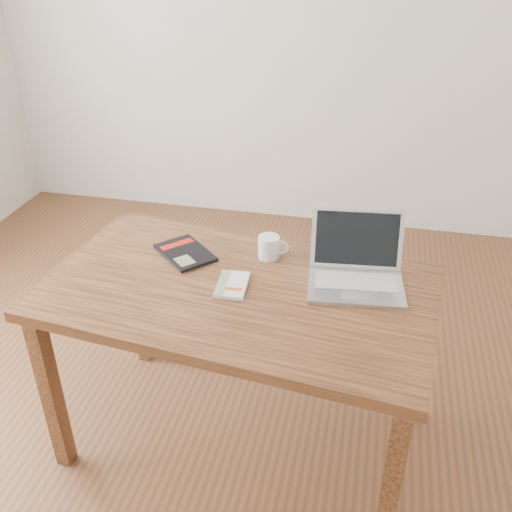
% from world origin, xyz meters
% --- Properties ---
extents(room, '(4.04, 4.04, 2.70)m').
position_xyz_m(room, '(-0.07, 0.00, 1.36)').
color(room, '#56331D').
rests_on(room, ground).
extents(desk, '(1.42, 0.92, 0.75)m').
position_xyz_m(desk, '(0.15, -0.09, 0.66)').
color(desk, '#522F18').
rests_on(desk, ground).
extents(white_guidebook, '(0.11, 0.18, 0.02)m').
position_xyz_m(white_guidebook, '(0.13, -0.08, 0.76)').
color(white_guidebook, silver).
rests_on(white_guidebook, desk).
extents(black_guidebook, '(0.28, 0.28, 0.01)m').
position_xyz_m(black_guidebook, '(-0.11, 0.10, 0.76)').
color(black_guidebook, black).
rests_on(black_guidebook, desk).
extents(laptop, '(0.36, 0.33, 0.22)m').
position_xyz_m(laptop, '(0.54, 0.05, 0.80)').
color(laptop, silver).
rests_on(laptop, desk).
extents(coffee_mug, '(0.12, 0.08, 0.09)m').
position_xyz_m(coffee_mug, '(0.21, 0.14, 0.79)').
color(coffee_mug, white).
rests_on(coffee_mug, desk).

